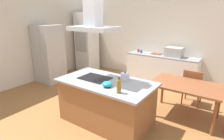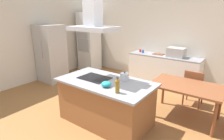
{
  "view_description": "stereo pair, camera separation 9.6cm",
  "coord_description": "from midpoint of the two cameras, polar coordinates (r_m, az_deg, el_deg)",
  "views": [
    {
      "loc": [
        2.04,
        -2.72,
        2.17
      ],
      "look_at": [
        -0.13,
        0.4,
        1.0
      ],
      "focal_mm": 29.8,
      "sensor_mm": 36.0,
      "label": 1
    },
    {
      "loc": [
        2.12,
        -2.66,
        2.17
      ],
      "look_at": [
        -0.13,
        0.4,
        1.0
      ],
      "focal_mm": 29.8,
      "sensor_mm": 36.0,
      "label": 2
    }
  ],
  "objects": [
    {
      "name": "cutting_board",
      "position": [
        6.17,
        13.12,
        4.87
      ],
      "size": [
        0.34,
        0.24,
        0.02
      ],
      "primitive_type": "cube",
      "color": "brown",
      "rests_on": "back_counter"
    },
    {
      "name": "chair_facing_back_wall",
      "position": [
        4.85,
        22.9,
        -4.36
      ],
      "size": [
        0.42,
        0.42,
        0.89
      ],
      "color": "red",
      "rests_on": "ground"
    },
    {
      "name": "olive_oil_bottle",
      "position": [
        3.07,
        1.2,
        -5.02
      ],
      "size": [
        0.08,
        0.08,
        0.27
      ],
      "color": "olive",
      "rests_on": "kitchen_island"
    },
    {
      "name": "tea_kettle",
      "position": [
        3.67,
        3.27,
        -1.97
      ],
      "size": [
        0.22,
        0.17,
        0.17
      ],
      "color": "silver",
      "rests_on": "kitchen_island"
    },
    {
      "name": "dining_table",
      "position": [
        4.18,
        21.11,
        -5.18
      ],
      "size": [
        1.4,
        0.9,
        0.75
      ],
      "color": "brown",
      "rests_on": "ground"
    },
    {
      "name": "refrigerator",
      "position": [
        6.35,
        -19.2,
        4.7
      ],
      "size": [
        0.8,
        0.73,
        1.82
      ],
      "color": "#B2AFAA",
      "rests_on": "ground"
    },
    {
      "name": "cooktop",
      "position": [
        3.8,
        -6.0,
        -2.45
      ],
      "size": [
        0.6,
        0.44,
        0.01
      ],
      "primitive_type": "cube",
      "color": "black",
      "rests_on": "kitchen_island"
    },
    {
      "name": "range_hood",
      "position": [
        3.58,
        -6.61,
        15.9
      ],
      "size": [
        0.9,
        0.55,
        0.78
      ],
      "color": "#ADADB2"
    },
    {
      "name": "wall_left",
      "position": [
        6.7,
        -21.47,
        8.91
      ],
      "size": [
        0.1,
        8.8,
        2.7
      ],
      "primitive_type": "cube",
      "color": "beige",
      "rests_on": "ground"
    },
    {
      "name": "coffee_mug_blue",
      "position": [
        6.31,
        8.48,
        5.71
      ],
      "size": [
        0.08,
        0.08,
        0.09
      ],
      "primitive_type": "cylinder",
      "color": "#2D56B2",
      "rests_on": "back_counter"
    },
    {
      "name": "mixing_bowl",
      "position": [
        3.33,
        -2.3,
        -4.36
      ],
      "size": [
        0.19,
        0.19,
        0.1
      ],
      "primitive_type": "ellipsoid",
      "color": "teal",
      "rests_on": "kitchen_island"
    },
    {
      "name": "ground",
      "position": [
        5.16,
        7.78,
        -7.95
      ],
      "size": [
        16.0,
        16.0,
        0.0
      ],
      "primitive_type": "plane",
      "color": "#936033"
    },
    {
      "name": "wall_back",
      "position": [
        6.35,
        15.68,
        9.05
      ],
      "size": [
        7.2,
        0.1,
        2.7
      ],
      "primitive_type": "cube",
      "color": "beige",
      "rests_on": "ground"
    },
    {
      "name": "kitchen_island",
      "position": [
        3.81,
        -2.56,
        -9.7
      ],
      "size": [
        1.88,
        1.03,
        0.9
      ],
      "color": "#995B33",
      "rests_on": "ground"
    },
    {
      "name": "wall_oven_stack",
      "position": [
        7.38,
        -8.11,
        8.6
      ],
      "size": [
        0.7,
        0.66,
        2.2
      ],
      "color": "white",
      "rests_on": "ground"
    },
    {
      "name": "countertop_microwave",
      "position": [
        5.92,
        18.07,
        5.25
      ],
      "size": [
        0.5,
        0.38,
        0.28
      ],
      "primitive_type": "cube",
      "color": "#B2AFAA",
      "rests_on": "back_counter"
    },
    {
      "name": "back_counter",
      "position": [
        6.16,
        14.55,
        0.33
      ],
      "size": [
        2.21,
        0.62,
        0.9
      ],
      "color": "white",
      "rests_on": "ground"
    },
    {
      "name": "coffee_mug_red",
      "position": [
        6.43,
        7.68,
        5.96
      ],
      "size": [
        0.08,
        0.08,
        0.09
      ],
      "primitive_type": "cylinder",
      "color": "red",
      "rests_on": "back_counter"
    }
  ]
}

